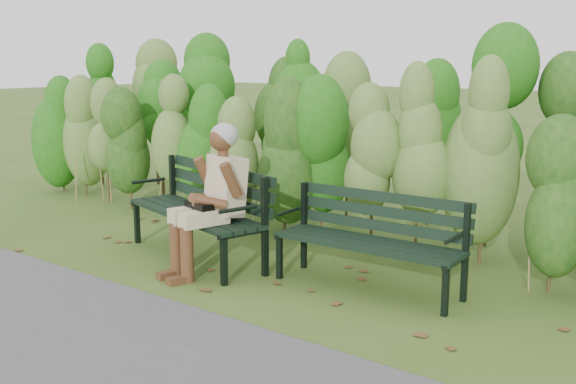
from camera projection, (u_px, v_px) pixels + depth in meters
The scene contains 7 objects.
ground at pixel (265, 278), 6.17m from camera, with size 80.00×80.00×0.00m, color #3B551B.
footpath at pixel (55, 362), 4.45m from camera, with size 60.00×2.50×0.01m, color #474749.
hedge_band at pixel (371, 125), 7.38m from camera, with size 11.04×1.67×2.42m.
leaf_litter at pixel (284, 285), 5.97m from camera, with size 5.56×2.23×0.01m.
bench_left at pixel (203, 204), 6.75m from camera, with size 1.95×1.08×0.93m.
bench_right at pixel (373, 233), 5.84m from camera, with size 1.68×0.60×0.83m.
seated_woman at pixel (212, 190), 6.20m from camera, with size 0.60×0.88×1.40m.
Camera 1 is at (3.74, -4.57, 1.97)m, focal length 42.00 mm.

